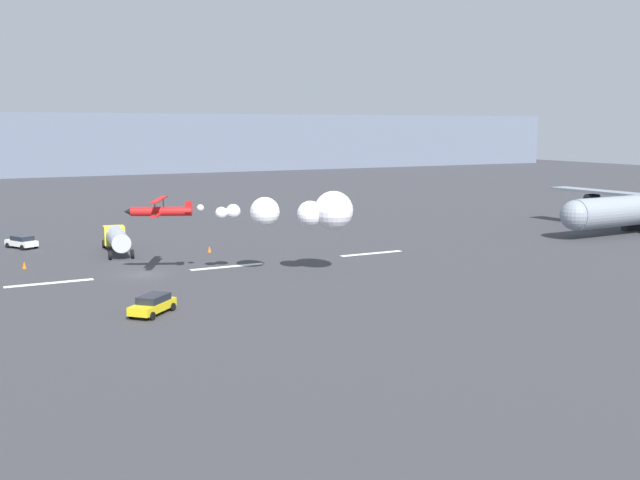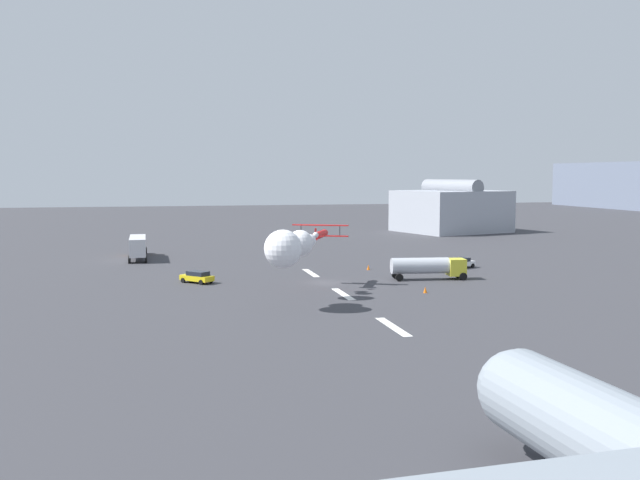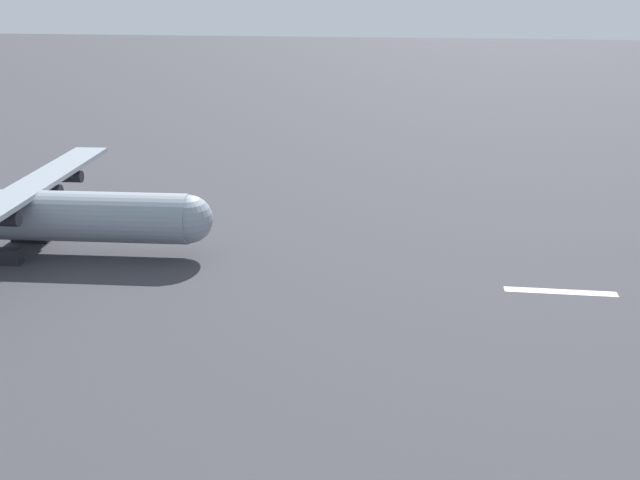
# 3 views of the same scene
# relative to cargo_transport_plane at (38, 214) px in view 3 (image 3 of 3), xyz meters

# --- Properties ---
(runway_stripe_4) EXTENTS (8.00, 0.90, 0.01)m
(runway_stripe_4) POSITION_rel_cargo_transport_plane_xyz_m (-41.00, 2.82, -3.39)
(runway_stripe_4) COLOR white
(runway_stripe_4) RESTS_ON ground
(cargo_transport_plane) EXTENTS (29.26, 31.03, 11.29)m
(cargo_transport_plane) POSITION_rel_cargo_transport_plane_xyz_m (0.00, 0.00, 0.00)
(cargo_transport_plane) COLOR gray
(cargo_transport_plane) RESTS_ON ground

